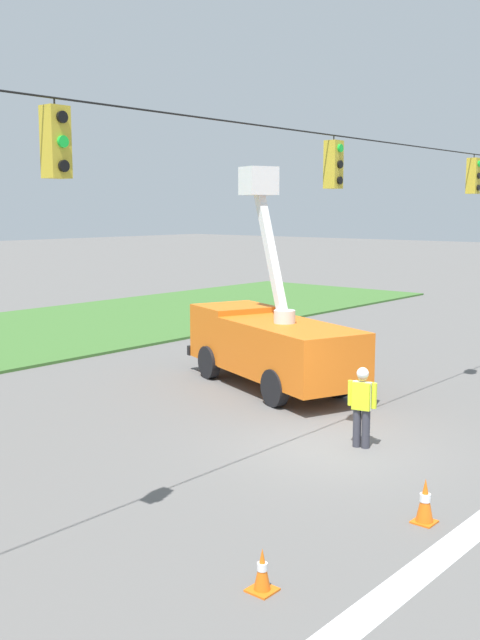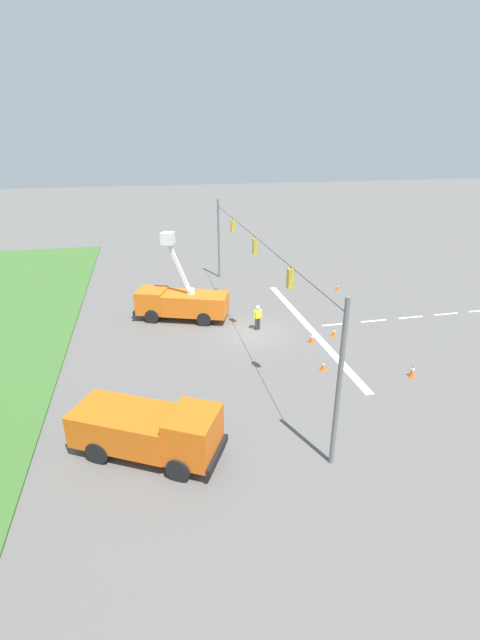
# 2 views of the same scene
# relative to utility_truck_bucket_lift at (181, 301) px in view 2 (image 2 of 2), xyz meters

# --- Properties ---
(ground_plane) EXTENTS (200.00, 200.00, 0.00)m
(ground_plane) POSITION_rel_utility_truck_bucket_lift_xyz_m (-3.45, -4.49, -1.38)
(ground_plane) COLOR #605E5B
(lane_markings) EXTENTS (17.60, 15.25, 0.01)m
(lane_markings) POSITION_rel_utility_truck_bucket_lift_xyz_m (-3.45, -10.01, -1.37)
(lane_markings) COLOR silver
(lane_markings) RESTS_ON ground
(signal_gantry) EXTENTS (26.20, 0.33, 7.20)m
(signal_gantry) POSITION_rel_utility_truck_bucket_lift_xyz_m (-3.51, -4.49, 3.06)
(signal_gantry) COLOR slate
(signal_gantry) RESTS_ON ground
(utility_truck_bucket_lift) EXTENTS (4.38, 7.00, 6.33)m
(utility_truck_bucket_lift) POSITION_rel_utility_truck_bucket_lift_xyz_m (0.00, 0.00, 0.00)
(utility_truck_bucket_lift) COLOR orange
(utility_truck_bucket_lift) RESTS_ON ground
(utility_truck_support_near) EXTENTS (4.99, 6.56, 2.36)m
(utility_truck_support_near) POSITION_rel_utility_truck_bucket_lift_xyz_m (-14.33, 2.66, -0.12)
(utility_truck_support_near) COLOR orange
(utility_truck_support_near) RESTS_ON ground
(road_worker) EXTENTS (0.32, 0.64, 1.77)m
(road_worker) POSITION_rel_utility_truck_bucket_lift_xyz_m (-3.06, -4.91, -0.38)
(road_worker) COLOR #383842
(road_worker) RESTS_ON ground
(traffic_cone_foreground_left) EXTENTS (0.36, 0.36, 0.76)m
(traffic_cone_foreground_left) POSITION_rel_utility_truck_bucket_lift_xyz_m (-5.81, -7.79, -1.00)
(traffic_cone_foreground_left) COLOR orange
(traffic_cone_foreground_left) RESTS_ON ground
(traffic_cone_foreground_right) EXTENTS (0.36, 0.36, 0.62)m
(traffic_cone_foreground_right) POSITION_rel_utility_truck_bucket_lift_xyz_m (-9.29, -7.15, -1.08)
(traffic_cone_foreground_right) COLOR orange
(traffic_cone_foreground_right) RESTS_ON ground
(traffic_cone_mid_left) EXTENTS (0.36, 0.36, 0.79)m
(traffic_cone_mid_left) POSITION_rel_utility_truck_bucket_lift_xyz_m (-11.08, -11.66, -0.98)
(traffic_cone_mid_left) COLOR orange
(traffic_cone_mid_left) RESTS_ON ground
(traffic_cone_mid_right) EXTENTS (0.36, 0.36, 0.61)m
(traffic_cone_mid_right) POSITION_rel_utility_truck_bucket_lift_xyz_m (-5.18, -9.65, -1.08)
(traffic_cone_mid_right) COLOR orange
(traffic_cone_mid_right) RESTS_ON ground
(traffic_cone_near_bucket) EXTENTS (0.36, 0.36, 0.64)m
(traffic_cone_near_bucket) POSITION_rel_utility_truck_bucket_lift_xyz_m (3.41, -13.83, -1.06)
(traffic_cone_near_bucket) COLOR orange
(traffic_cone_near_bucket) RESTS_ON ground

